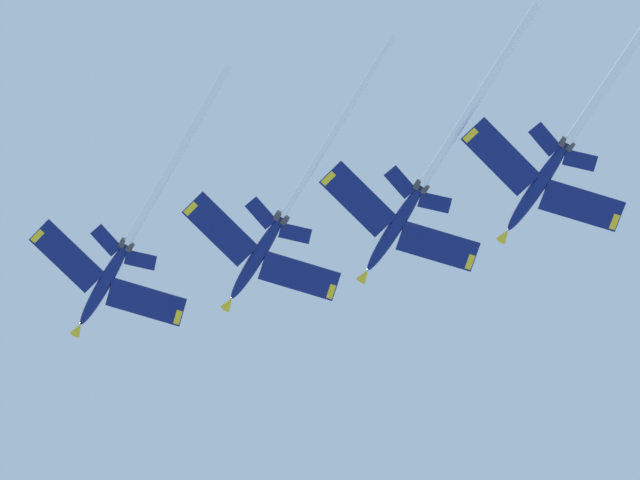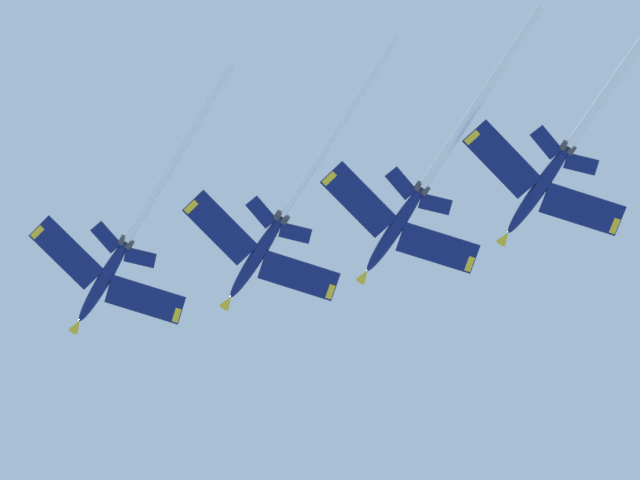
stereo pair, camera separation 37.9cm
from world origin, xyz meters
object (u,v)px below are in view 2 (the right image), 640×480
at_px(jet_lead, 127,242).
at_px(jet_second, 274,229).
at_px(jet_fourth, 573,140).
at_px(jet_third, 422,188).

distance_m(jet_lead, jet_second, 17.22).
bearing_deg(jet_fourth, jet_second, -100.71).
xyz_separation_m(jet_lead, jet_third, (2.28, 34.42, -3.20)).
bearing_deg(jet_fourth, jet_lead, -96.57).
height_order(jet_second, jet_fourth, jet_second).
relative_size(jet_lead, jet_second, 1.00).
xyz_separation_m(jet_lead, jet_fourth, (5.89, 51.18, -7.19)).
distance_m(jet_lead, jet_fourth, 52.02).
xyz_separation_m(jet_second, jet_third, (2.82, 17.26, -1.93)).
relative_size(jet_second, jet_fourth, 0.98).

